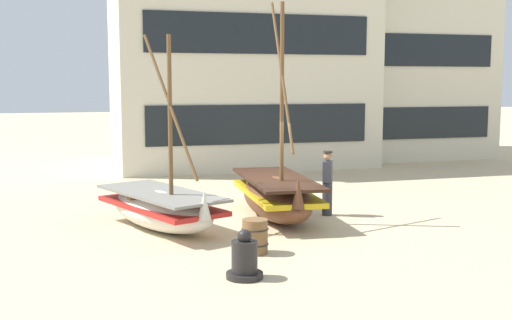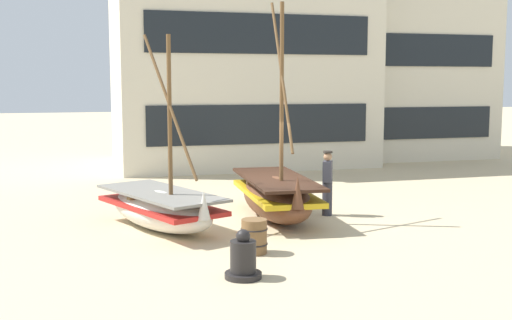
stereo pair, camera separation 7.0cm
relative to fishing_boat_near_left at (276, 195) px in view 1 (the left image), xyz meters
name	(u,v)px [view 1 (the left image)]	position (x,y,z in m)	size (l,w,h in m)	color
ground_plane	(267,220)	(-0.27, -0.07, -0.60)	(120.00, 120.00, 0.00)	#CCB78E
fishing_boat_near_left	(276,195)	(0.00, 0.00, 0.00)	(1.75, 4.19, 5.44)	brown
fishing_boat_centre_large	(161,208)	(-2.95, -0.32, -0.09)	(2.82, 4.08, 4.57)	silver
fisherman_by_hull	(327,184)	(1.40, 0.03, 0.24)	(0.37, 0.42, 1.68)	#33333D
capstan_winch	(245,259)	(-2.06, -4.56, -0.26)	(0.66, 0.66, 0.88)	black
wooden_barrel	(255,236)	(-1.43, -3.02, -0.25)	(0.56, 0.56, 0.70)	brown
harbor_building_main	(237,40)	(1.93, 11.49, 4.62)	(10.71, 7.22, 10.42)	beige
harbor_building_annex	(381,53)	(9.19, 12.53, 4.19)	(9.04, 6.77, 9.56)	beige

